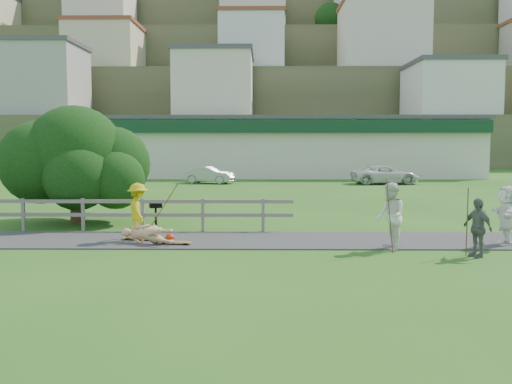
# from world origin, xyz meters

# --- Properties ---
(ground) EXTENTS (260.00, 260.00, 0.00)m
(ground) POSITION_xyz_m (0.00, 0.00, 0.00)
(ground) COLOR #2B5F1B
(ground) RESTS_ON ground
(path) EXTENTS (34.00, 3.00, 0.04)m
(path) POSITION_xyz_m (0.00, 1.50, 0.02)
(path) COLOR #313133
(path) RESTS_ON ground
(fence) EXTENTS (15.05, 0.10, 1.10)m
(fence) POSITION_xyz_m (-4.62, 3.30, 0.72)
(fence) COLOR #605B54
(fence) RESTS_ON ground
(strip_mall) EXTENTS (32.50, 10.75, 5.10)m
(strip_mall) POSITION_xyz_m (4.00, 34.94, 2.58)
(strip_mall) COLOR silver
(strip_mall) RESTS_ON ground
(hillside) EXTENTS (220.00, 67.00, 47.50)m
(hillside) POSITION_xyz_m (0.00, 91.31, 14.41)
(hillside) COLOR #475230
(hillside) RESTS_ON ground
(skater_rider) EXTENTS (0.95, 1.21, 1.65)m
(skater_rider) POSITION_xyz_m (-1.74, 1.38, 0.82)
(skater_rider) COLOR gold
(skater_rider) RESTS_ON ground
(skater_fallen) EXTENTS (1.08, 1.69, 0.61)m
(skater_fallen) POSITION_xyz_m (-1.35, 0.77, 0.31)
(skater_fallen) COLOR #DEA47B
(skater_fallen) RESTS_ON ground
(spectator_a) EXTENTS (0.74, 0.93, 1.86)m
(spectator_a) POSITION_xyz_m (5.49, 0.08, 0.93)
(spectator_a) COLOR white
(spectator_a) RESTS_ON ground
(spectator_b) EXTENTS (0.73, 0.97, 1.53)m
(spectator_b) POSITION_xyz_m (7.52, -0.85, 0.77)
(spectator_b) COLOR slate
(spectator_b) RESTS_ON ground
(spectator_d) EXTENTS (0.81, 1.67, 1.73)m
(spectator_d) POSITION_xyz_m (8.97, 0.82, 0.86)
(spectator_d) COLOR white
(spectator_d) RESTS_ON ground
(car_silver) EXTENTS (3.91, 2.40, 1.22)m
(car_silver) POSITION_xyz_m (-1.87, 25.48, 0.61)
(car_silver) COLOR #9FA3A7
(car_silver) RESTS_ON ground
(car_white) EXTENTS (4.92, 2.65, 1.31)m
(car_white) POSITION_xyz_m (10.67, 24.97, 0.66)
(car_white) COLOR silver
(car_white) RESTS_ON ground
(tree) EXTENTS (5.75, 5.75, 3.63)m
(tree) POSITION_xyz_m (-4.87, 5.31, 1.82)
(tree) COLOR black
(tree) RESTS_ON ground
(bbq) EXTENTS (0.49, 0.43, 0.87)m
(bbq) POSITION_xyz_m (-1.78, 4.41, 0.43)
(bbq) COLOR black
(bbq) RESTS_ON ground
(longboard_rider) EXTENTS (1.02, 0.43, 0.11)m
(longboard_rider) POSITION_xyz_m (-1.74, 1.38, 0.06)
(longboard_rider) COLOR brown
(longboard_rider) RESTS_ON ground
(longboard_fallen) EXTENTS (1.01, 0.40, 0.11)m
(longboard_fallen) POSITION_xyz_m (-0.55, 0.67, 0.05)
(longboard_fallen) COLOR brown
(longboard_fallen) RESTS_ON ground
(helmet) EXTENTS (0.28, 0.28, 0.28)m
(helmet) POSITION_xyz_m (-0.75, 1.12, 0.14)
(helmet) COLOR #AC290E
(helmet) RESTS_ON ground
(pole_rider) EXTENTS (0.03, 0.03, 2.03)m
(pole_rider) POSITION_xyz_m (-1.14, 1.78, 1.02)
(pole_rider) COLOR brown
(pole_rider) RESTS_ON ground
(pole_spec_left) EXTENTS (0.03, 0.03, 1.99)m
(pole_spec_left) POSITION_xyz_m (5.38, -0.35, 1.00)
(pole_spec_left) COLOR brown
(pole_spec_left) RESTS_ON ground
(pole_spec_right) EXTENTS (0.03, 0.03, 1.78)m
(pole_spec_right) POSITION_xyz_m (7.32, -0.66, 0.89)
(pole_spec_right) COLOR brown
(pole_spec_right) RESTS_ON ground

